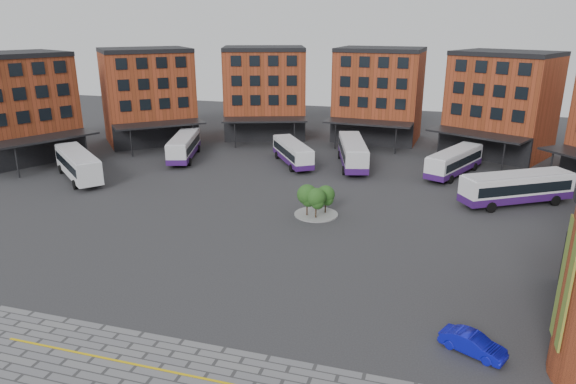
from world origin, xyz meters
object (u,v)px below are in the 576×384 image
(tree_island, at_px, (316,198))
(bus_e, at_px, (454,162))
(bus_c, at_px, (292,152))
(blue_car, at_px, (473,344))
(bus_d, at_px, (353,152))
(bus_a, at_px, (78,163))
(bus_b, at_px, (184,146))
(bus_f, at_px, (517,188))

(tree_island, relative_size, bus_e, 0.38)
(tree_island, relative_size, bus_c, 0.42)
(bus_e, bearing_deg, blue_car, -64.49)
(bus_d, relative_size, blue_car, 3.42)
(bus_d, distance_m, blue_car, 40.84)
(bus_a, distance_m, bus_d, 34.80)
(bus_c, bearing_deg, bus_b, 152.22)
(bus_b, distance_m, bus_e, 36.45)
(bus_b, relative_size, bus_d, 0.94)
(bus_c, bearing_deg, bus_f, -51.18)
(bus_d, xyz_separation_m, blue_car, (13.74, -38.44, -1.30))
(bus_b, bearing_deg, bus_d, -10.35)
(tree_island, relative_size, bus_a, 0.39)
(bus_e, height_order, bus_f, bus_f)
(bus_e, xyz_separation_m, bus_f, (6.17, -9.70, 0.12))
(tree_island, height_order, bus_b, bus_b)
(tree_island, distance_m, bus_f, 21.58)
(bus_e, relative_size, blue_car, 3.04)
(bus_b, distance_m, blue_car, 51.53)
(tree_island, relative_size, bus_b, 0.36)
(tree_island, bearing_deg, blue_car, -53.51)
(bus_d, bearing_deg, tree_island, -106.01)
(bus_a, height_order, bus_b, bus_a)
(tree_island, bearing_deg, bus_a, 172.53)
(bus_e, bearing_deg, bus_c, -153.19)
(bus_d, xyz_separation_m, bus_e, (12.96, -0.38, -0.18))
(bus_b, height_order, bus_d, bus_d)
(tree_island, bearing_deg, bus_c, 112.85)
(bus_f, bearing_deg, bus_d, -149.61)
(bus_b, distance_m, bus_c, 15.52)
(bus_a, xyz_separation_m, bus_e, (44.18, 15.00, -0.30))
(bus_b, xyz_separation_m, bus_f, (42.54, -7.34, 0.06))
(bus_c, xyz_separation_m, bus_e, (20.92, 0.90, 0.08))
(tree_island, relative_size, bus_f, 0.37)
(bus_a, bearing_deg, bus_f, -44.47)
(blue_car, bearing_deg, bus_a, 88.68)
(tree_island, distance_m, bus_d, 19.44)
(bus_a, relative_size, bus_f, 0.94)
(bus_e, distance_m, bus_f, 11.50)
(tree_island, bearing_deg, bus_d, 89.07)
(bus_c, height_order, bus_d, bus_d)
(bus_c, xyz_separation_m, blue_car, (21.70, -37.15, -1.05))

